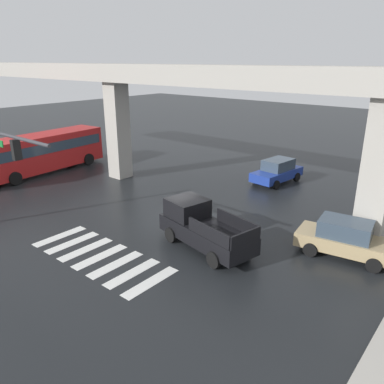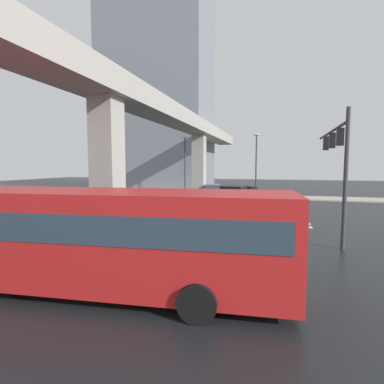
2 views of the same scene
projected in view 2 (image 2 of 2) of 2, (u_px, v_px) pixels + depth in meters
ground_plane at (214, 214)px, 22.95m from camera, size 120.00×120.00×0.00m
crosswalk_stripes at (287, 217)px, 21.49m from camera, size 7.15×2.80×0.01m
elevated_overpass at (170, 122)px, 23.30m from camera, size 52.44×2.22×8.26m
office_building at (158, 92)px, 44.62m from camera, size 10.19×15.30×29.36m
sidewalk_east at (220, 196)px, 36.13m from camera, size 4.00×36.00×0.15m
pickup_truck at (238, 198)px, 25.25m from camera, size 5.38×2.88×2.08m
city_bus at (103, 234)px, 8.71m from camera, size 3.51×10.98×2.99m
sedan_blue at (106, 198)px, 26.42m from camera, size 2.32×4.47×1.72m
sedan_tan at (212, 193)px, 31.56m from camera, size 4.51×2.41×1.72m
traffic_signal_mast at (336, 149)px, 15.39m from camera, size 8.69×0.32×6.20m
street_lamp_near_corner at (256, 158)px, 33.42m from camera, size 0.44×0.70×7.24m
street_lamp_mid_block at (185, 158)px, 35.70m from camera, size 0.44×0.70×7.24m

